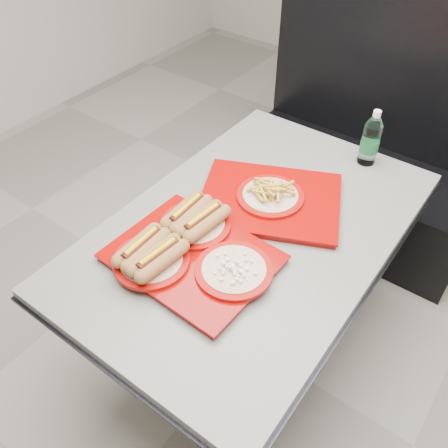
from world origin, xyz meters
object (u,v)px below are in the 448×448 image
Objects in this scene: tray_near at (188,249)px; tray_far at (270,197)px; diner_table at (252,257)px; booth_bench at (362,162)px; water_bottle at (371,141)px.

tray_far is (0.07, 0.40, -0.01)m from tray_near.
diner_table is 1.05× the size of booth_bench.
tray_near is (-0.09, -1.35, 0.39)m from booth_bench.
booth_bench is 5.64× the size of water_bottle.
tray_near reaches higher than diner_table.
diner_table is 2.63× the size of tray_near.
water_bottle reaches higher than tray_far.
booth_bench is at bearing 88.84° from tray_far.
booth_bench is 2.50× the size of tray_near.
tray_near is 2.26× the size of water_bottle.
tray_near is at bearing -108.75° from diner_table.
tray_near is at bearing -99.83° from tray_far.
water_bottle is at bearing 74.00° from tray_near.
tray_far is at bearing 98.02° from diner_table.
diner_table is 1.11m from booth_bench.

